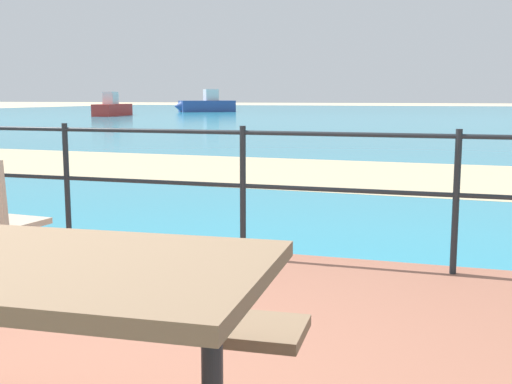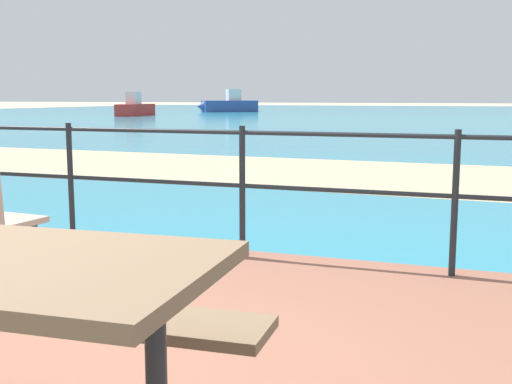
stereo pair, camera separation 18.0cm
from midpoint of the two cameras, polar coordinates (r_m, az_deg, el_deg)
name	(u,v)px [view 2 (the right image)]	position (r m, az deg, el deg)	size (l,w,h in m)	color
sea_water	(459,116)	(41.94, 17.77, 6.45)	(90.00, 90.00, 0.01)	teal
beach_strip	(373,175)	(10.20, 10.87, 1.49)	(54.00, 4.16, 0.01)	tan
railing_fence	(242,174)	(4.60, -0.12, 1.65)	(5.94, 0.04, 0.96)	#1E2328
boat_near	(136,108)	(42.19, -10.54, 7.36)	(1.84, 4.93, 1.51)	red
boat_mid	(229,105)	(51.46, -2.35, 7.78)	(4.48, 3.92, 1.79)	#2D478C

